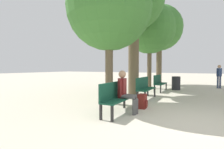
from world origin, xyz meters
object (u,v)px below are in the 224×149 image
(bench_row_1, at_px, (144,86))
(tree_row_2, at_px, (150,29))
(tree_row_1, at_px, (134,2))
(person_seated, at_px, (126,91))
(bench_row_2, at_px, (159,82))
(tree_row_0, at_px, (109,8))
(tree_row_3, at_px, (159,28))
(bench_row_0, at_px, (116,95))
(pedestrian_near, at_px, (219,75))
(trash_bin, at_px, (176,83))
(backpack, at_px, (143,101))

(bench_row_1, xyz_separation_m, tree_row_2, (-0.93, 3.99, 3.39))
(tree_row_1, bearing_deg, person_seated, -72.52)
(bench_row_1, height_order, bench_row_2, same)
(tree_row_0, height_order, tree_row_3, tree_row_3)
(bench_row_0, xyz_separation_m, tree_row_1, (-0.93, 3.85, 4.18))
(tree_row_2, relative_size, pedestrian_near, 3.63)
(bench_row_2, bearing_deg, tree_row_3, 103.11)
(bench_row_1, xyz_separation_m, trash_bin, (0.79, 3.87, -0.13))
(tree_row_1, relative_size, trash_bin, 7.72)
(tree_row_3, xyz_separation_m, pedestrian_near, (4.12, -0.71, -3.61))
(tree_row_1, bearing_deg, bench_row_0, -76.50)
(bench_row_1, relative_size, tree_row_0, 0.31)
(tree_row_2, bearing_deg, bench_row_2, -52.40)
(bench_row_0, distance_m, tree_row_0, 3.45)
(pedestrian_near, xyz_separation_m, trash_bin, (-2.40, -2.18, -0.47))
(tree_row_0, xyz_separation_m, pedestrian_near, (4.12, 7.61, -2.74))
(bench_row_2, bearing_deg, tree_row_2, 127.60)
(bench_row_0, bearing_deg, bench_row_2, 90.00)
(bench_row_2, distance_m, person_seated, 5.41)
(tree_row_3, xyz_separation_m, person_seated, (1.16, -9.37, -3.80))
(tree_row_3, relative_size, backpack, 13.01)
(bench_row_0, height_order, bench_row_1, same)
(bench_row_2, bearing_deg, bench_row_0, -90.00)
(tree_row_3, bearing_deg, tree_row_1, -90.00)
(pedestrian_near, relative_size, trash_bin, 1.87)
(backpack, xyz_separation_m, pedestrian_near, (2.69, 7.85, 0.65))
(bench_row_2, relative_size, trash_bin, 1.96)
(person_seated, height_order, trash_bin, person_seated)
(bench_row_1, bearing_deg, bench_row_0, -90.00)
(bench_row_2, xyz_separation_m, backpack, (0.50, -4.58, -0.31))
(bench_row_0, bearing_deg, backpack, 63.51)
(tree_row_3, height_order, pedestrian_near, tree_row_3)
(tree_row_0, bearing_deg, trash_bin, 72.44)
(tree_row_2, height_order, person_seated, tree_row_2)
(tree_row_2, distance_m, trash_bin, 3.92)
(pedestrian_near, bearing_deg, tree_row_1, -129.51)
(bench_row_1, relative_size, tree_row_3, 0.26)
(bench_row_0, relative_size, tree_row_2, 0.29)
(bench_row_0, bearing_deg, tree_row_0, 126.90)
(tree_row_2, distance_m, person_seated, 7.45)
(tree_row_0, bearing_deg, tree_row_3, 90.00)
(bench_row_1, height_order, tree_row_0, tree_row_0)
(bench_row_2, bearing_deg, bench_row_1, -90.00)
(tree_row_0, xyz_separation_m, tree_row_1, (0.00, 2.62, 1.10))
(tree_row_0, distance_m, tree_row_1, 2.84)
(tree_row_0, distance_m, pedestrian_near, 9.08)
(trash_bin, bearing_deg, bench_row_0, -96.79)
(tree_row_1, bearing_deg, backpack, -63.57)
(tree_row_1, distance_m, tree_row_2, 3.03)
(bench_row_0, relative_size, tree_row_1, 0.25)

